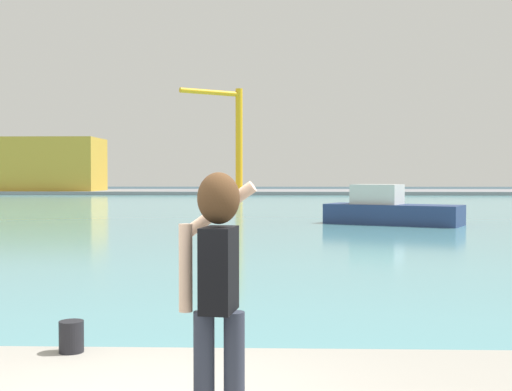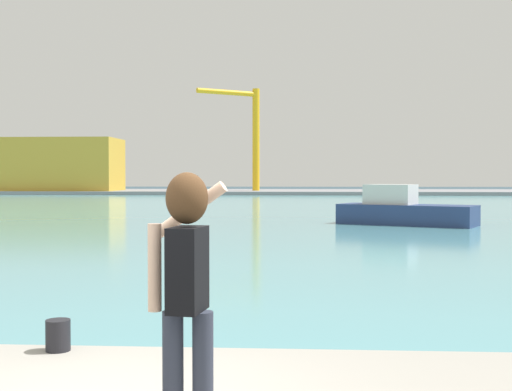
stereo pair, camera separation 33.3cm
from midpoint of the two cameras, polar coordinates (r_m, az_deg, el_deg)
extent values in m
plane|color=#334751|center=(54.63, 0.58, -0.92)|extent=(220.00, 220.00, 0.00)
cube|color=#599EA8|center=(56.63, 0.63, -0.82)|extent=(140.00, 100.00, 0.02)
cube|color=gray|center=(96.60, 1.13, 0.31)|extent=(140.00, 20.00, 0.47)
cylinder|color=#2D3342|center=(4.57, -6.64, -14.92)|extent=(0.14, 0.14, 0.82)
cylinder|color=#2D3342|center=(4.54, -4.06, -15.01)|extent=(0.14, 0.14, 0.82)
cube|color=black|center=(4.41, -5.38, -6.34)|extent=(0.25, 0.37, 0.56)
sphere|color=#E0B293|center=(4.37, -5.39, -0.36)|extent=(0.22, 0.22, 0.22)
ellipsoid|color=#472D19|center=(4.35, -5.43, -0.23)|extent=(0.28, 0.26, 0.34)
cylinder|color=#E0B293|center=(4.44, -8.21, -6.16)|extent=(0.09, 0.09, 0.58)
cylinder|color=#E0B293|center=(4.60, -5.24, -1.26)|extent=(0.53, 0.16, 0.40)
cube|color=black|center=(4.71, -4.85, 0.88)|extent=(0.02, 0.07, 0.14)
cylinder|color=black|center=(6.90, -16.92, -11.51)|extent=(0.24, 0.24, 0.31)
cube|color=navy|center=(34.03, 11.40, -1.60)|extent=(6.99, 5.09, 1.01)
cube|color=silver|center=(34.25, 10.08, 0.11)|extent=(2.87, 2.60, 1.00)
cube|color=gold|center=(98.11, -18.00, 2.55)|extent=(16.44, 8.69, 7.37)
cylinder|color=yellow|center=(94.12, -1.56, 4.80)|extent=(1.00, 1.00, 14.38)
cylinder|color=yellow|center=(92.54, -4.04, 8.83)|extent=(8.00, 5.55, 0.70)
camera|label=1|loc=(0.17, -90.83, -0.02)|focal=46.64mm
camera|label=2|loc=(0.17, 89.17, 0.02)|focal=46.64mm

